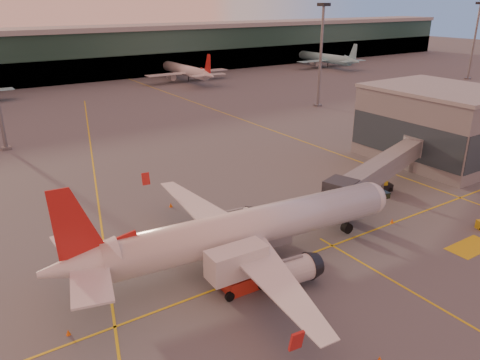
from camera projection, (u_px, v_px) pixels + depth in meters
ground at (331, 279)px, 47.16m from camera, size 600.00×600.00×0.00m
taxi_markings at (111, 169)px, 77.90m from camera, size 100.12×173.00×0.01m
terminal at (30, 57)px, 154.03m from camera, size 400.00×20.00×17.60m
gate_building at (438, 124)px, 80.48m from camera, size 18.40×22.40×12.60m
mast_east_near at (321, 48)px, 118.34m from camera, size 2.40×2.40×25.60m
mast_east_far at (475, 35)px, 160.22m from camera, size 2.40×2.40×25.60m
main_airplane at (242, 231)px, 48.68m from camera, size 39.29×35.49×11.86m
jet_bridge at (388, 165)px, 67.25m from camera, size 28.85×11.71×5.87m
catering_truck at (237, 266)px, 44.62m from camera, size 5.95×2.85×4.55m
pushback_tug at (381, 186)px, 68.83m from camera, size 3.52×2.51×1.63m
cone_nose at (392, 221)px, 59.02m from camera, size 0.43×0.43×0.55m
cone_tail at (68, 332)px, 39.31m from camera, size 0.39×0.39×0.50m
cone_wing_right at (380, 359)px, 36.35m from camera, size 0.42×0.42×0.54m
cone_wing_left at (171, 205)px, 63.53m from camera, size 0.47×0.47×0.60m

